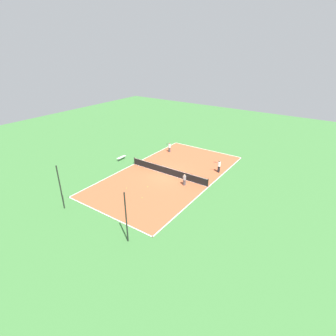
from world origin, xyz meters
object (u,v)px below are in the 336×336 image
player_near_white (169,147)px  tennis_ball_far_baseline (148,186)px  player_far_white (219,165)px  tennis_ball_right_alley (142,198)px  tennis_ball_near_net (127,188)px  tennis_net (168,171)px  fence_post_back_left (126,218)px  fence_post_back_right (60,188)px  player_baseline_gray (184,179)px  bench (121,157)px

player_near_white → tennis_ball_far_baseline: 10.87m
player_far_white → tennis_ball_right_alley: (3.96, 10.16, -0.91)m
tennis_ball_far_baseline → tennis_ball_right_alley: bearing=114.1°
tennis_ball_right_alley → tennis_ball_near_net: bearing=-12.4°
tennis_net → player_near_white: (4.07, -6.28, 0.31)m
player_near_white → fence_post_back_left: fence_post_back_left is taller
tennis_ball_far_baseline → fence_post_back_right: (4.06, 7.97, 2.23)m
player_near_white → player_far_white: 9.18m
player_baseline_gray → player_far_white: size_ratio=0.83×
player_baseline_gray → tennis_ball_right_alley: size_ratio=20.13×
bench → tennis_ball_right_alley: size_ratio=21.83×
tennis_net → tennis_ball_far_baseline: bearing=88.3°
tennis_ball_near_net → tennis_ball_right_alley: same height
fence_post_back_right → player_far_white: bearing=-119.6°
tennis_ball_far_baseline → tennis_ball_near_net: (1.72, 1.63, 0.00)m
tennis_net → fence_post_back_right: bearing=70.5°
bench → tennis_ball_far_baseline: bearing=63.4°
tennis_ball_near_net → tennis_ball_right_alley: size_ratio=1.00×
tennis_net → fence_post_back_left: (-4.18, 11.79, 1.76)m
player_baseline_gray → player_far_white: (-1.77, -5.29, 0.18)m
player_near_white → player_baseline_gray: player_near_white is taller
player_near_white → tennis_ball_near_net: player_near_white is taller
tennis_ball_far_baseline → player_baseline_gray: bearing=-140.4°
tennis_net → fence_post_back_left: size_ratio=2.39×
player_far_white → fence_post_back_right: size_ratio=0.36×
tennis_ball_near_net → fence_post_back_right: fence_post_back_right is taller
player_baseline_gray → fence_post_back_left: bearing=-158.1°
player_baseline_gray → tennis_ball_near_net: size_ratio=20.13×
bench → player_near_white: bearing=148.3°
player_baseline_gray → tennis_ball_near_net: 6.55m
tennis_net → tennis_ball_far_baseline: size_ratio=161.18×
player_near_white → fence_post_back_left: (-8.25, 18.07, 1.45)m
tennis_ball_far_baseline → tennis_ball_right_alley: same height
tennis_net → tennis_ball_right_alley: tennis_net is taller
bench → tennis_ball_far_baseline: bench is taller
player_far_white → player_near_white: bearing=-18.3°
player_near_white → tennis_ball_far_baseline: bearing=131.0°
tennis_ball_far_baseline → tennis_net: bearing=-91.7°
player_far_white → bench: bearing=12.9°
tennis_ball_far_baseline → fence_post_back_left: bearing=118.3°
tennis_net → player_near_white: 7.49m
player_near_white → tennis_ball_far_baseline: size_ratio=21.31×
bench → player_baseline_gray: size_ratio=1.08×
tennis_ball_far_baseline → fence_post_back_right: 9.22m
player_near_white → tennis_ball_right_alley: (-4.96, 12.33, -0.78)m
player_far_white → fence_post_back_left: (0.67, 15.90, 1.32)m
tennis_net → player_far_white: player_far_white is taller
player_far_white → tennis_ball_right_alley: player_far_white is taller
tennis_net → player_far_white: bearing=-139.8°
tennis_ball_far_baseline → fence_post_back_left: fence_post_back_left is taller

